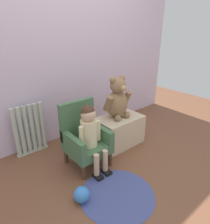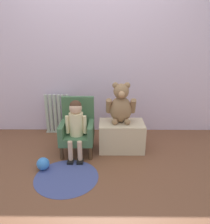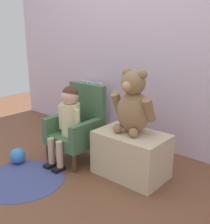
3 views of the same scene
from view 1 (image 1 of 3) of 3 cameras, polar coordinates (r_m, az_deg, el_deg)
The scene contains 9 objects.
ground_plane at distance 2.15m, azimuth 6.18°, elevation -17.10°, with size 6.00×6.00×0.00m, color brown.
back_wall at distance 2.56m, azimuth -11.80°, elevation 18.42°, with size 3.80×0.05×2.40m, color silver.
radiator at distance 2.47m, azimuth -20.70°, elevation -4.77°, with size 0.37×0.05×0.60m.
child_armchair at distance 2.14m, azimuth -5.94°, elevation -7.22°, with size 0.41×0.41×0.69m.
child_figure at distance 1.99m, azimuth -4.27°, elevation -5.03°, with size 0.25×0.35×0.70m.
low_bench at distance 2.54m, azimuth 4.07°, elevation -5.26°, with size 0.57×0.37×0.37m, color beige.
large_teddy_bear at distance 2.39m, azimuth 3.56°, elevation 3.54°, with size 0.37×0.26×0.51m.
floor_rug at distance 1.94m, azimuth 3.53°, elevation -22.45°, with size 0.67×0.67×0.01m, color #434D88.
toy_ball at distance 1.85m, azimuth -6.68°, elevation -22.39°, with size 0.14×0.14×0.14m, color #3A81D9.
Camera 1 is at (-1.22, -1.12, 1.38)m, focal length 32.00 mm.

